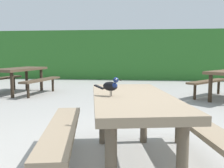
{
  "coord_description": "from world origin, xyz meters",
  "views": [
    {
      "loc": [
        0.2,
        -2.58,
        1.14
      ],
      "look_at": [
        -0.1,
        -0.03,
        0.84
      ],
      "focal_mm": 40.81,
      "sensor_mm": 36.0,
      "label": 1
    }
  ],
  "objects": [
    {
      "name": "ground_plane",
      "position": [
        0.0,
        0.0,
        0.0
      ],
      "size": [
        60.0,
        60.0,
        0.0
      ],
      "primitive_type": "plane",
      "color": "gray"
    },
    {
      "name": "picnic_table_foreground",
      "position": [
        0.11,
        -0.09,
        0.56
      ],
      "size": [
        1.98,
        2.01,
        0.74
      ],
      "color": "#84725B",
      "rests_on": "ground"
    },
    {
      "name": "bird_grackle",
      "position": [
        -0.09,
        -0.18,
        0.84
      ],
      "size": [
        0.28,
        0.13,
        0.18
      ],
      "color": "black",
      "rests_on": "picnic_table_foreground"
    },
    {
      "name": "picnic_table_mid_left",
      "position": [
        -3.33,
        4.41,
        0.56
      ],
      "size": [
        1.94,
        1.96,
        0.74
      ],
      "color": "#473828",
      "rests_on": "ground"
    },
    {
      "name": "hedge_wall",
      "position": [
        0.0,
        9.25,
        1.1
      ],
      "size": [
        28.0,
        1.23,
        2.2
      ],
      "primitive_type": "cube",
      "color": "#2D6B28",
      "rests_on": "ground"
    }
  ]
}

